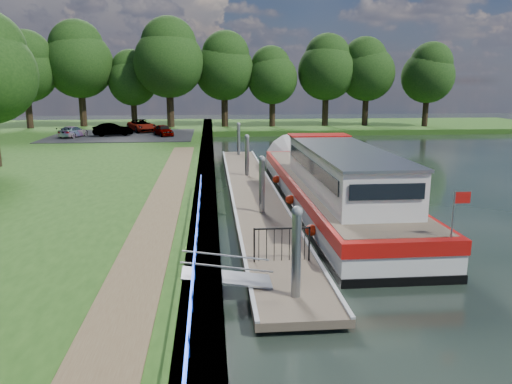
{
  "coord_description": "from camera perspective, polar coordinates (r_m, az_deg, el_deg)",
  "views": [
    {
      "loc": [
        -2.24,
        -13.06,
        6.17
      ],
      "look_at": [
        -0.29,
        8.17,
        1.4
      ],
      "focal_mm": 35.0,
      "sensor_mm": 36.0,
      "label": 1
    }
  ],
  "objects": [
    {
      "name": "car_b",
      "position": [
        51.56,
        -16.07,
        6.87
      ],
      "size": [
        3.99,
        2.4,
        1.24
      ],
      "primitive_type": "imported",
      "rotation": [
        0.0,
        0.0,
        1.88
      ],
      "color": "#999999",
      "rests_on": "carpark"
    },
    {
      "name": "gate_panel",
      "position": [
        16.22,
        2.98,
        -5.44
      ],
      "size": [
        1.85,
        0.05,
        1.15
      ],
      "color": "black",
      "rests_on": "ground"
    },
    {
      "name": "car_a",
      "position": [
        50.54,
        -10.54,
        6.96
      ],
      "size": [
        2.45,
        3.46,
        1.1
      ],
      "primitive_type": "imported",
      "rotation": [
        0.0,
        0.0,
        0.4
      ],
      "color": "#999999",
      "rests_on": "carpark"
    },
    {
      "name": "far_bank",
      "position": [
        66.86,
        7.14,
        7.47
      ],
      "size": [
        60.0,
        18.0,
        0.6
      ],
      "primitive_type": "cube",
      "color": "#234A15",
      "rests_on": "ground"
    },
    {
      "name": "car_d",
      "position": [
        55.0,
        -12.91,
        7.4
      ],
      "size": [
        3.88,
        5.1,
        1.29
      ],
      "primitive_type": "imported",
      "rotation": [
        0.0,
        0.0,
        0.43
      ],
      "color": "#999999",
      "rests_on": "carpark"
    },
    {
      "name": "gangway",
      "position": [
        14.65,
        -3.37,
        -9.64
      ],
      "size": [
        2.58,
        1.0,
        0.92
      ],
      "color": "#A5A8AD",
      "rests_on": "ground"
    },
    {
      "name": "carpark",
      "position": [
        52.08,
        -14.99,
        6.27
      ],
      "size": [
        14.0,
        12.0,
        0.06
      ],
      "primitive_type": "cube",
      "color": "black",
      "rests_on": "riverbank"
    },
    {
      "name": "car_c",
      "position": [
        51.63,
        -20.18,
        6.5
      ],
      "size": [
        2.46,
        3.92,
        1.06
      ],
      "primitive_type": "imported",
      "rotation": [
        0.0,
        0.0,
        2.85
      ],
      "color": "#999999",
      "rests_on": "carpark"
    },
    {
      "name": "horizon_trees",
      "position": [
        61.77,
        -4.8,
        14.21
      ],
      "size": [
        54.38,
        10.03,
        12.87
      ],
      "color": "#332316",
      "rests_on": "ground"
    },
    {
      "name": "bank_edge",
      "position": [
        28.65,
        -5.75,
        0.9
      ],
      "size": [
        1.1,
        90.0,
        0.78
      ],
      "primitive_type": "cube",
      "color": "#473D2D",
      "rests_on": "ground"
    },
    {
      "name": "barge",
      "position": [
        25.41,
        8.15,
        0.95
      ],
      "size": [
        4.36,
        21.15,
        4.78
      ],
      "color": "black",
      "rests_on": "ground"
    },
    {
      "name": "mooring_piles",
      "position": [
        26.61,
        -0.32,
        2.02
      ],
      "size": [
        0.3,
        27.3,
        3.55
      ],
      "color": "gray",
      "rests_on": "ground"
    },
    {
      "name": "pontoon",
      "position": [
        26.83,
        -0.32,
        -0.28
      ],
      "size": [
        2.5,
        30.0,
        0.56
      ],
      "color": "brown",
      "rests_on": "ground"
    },
    {
      "name": "blue_fence",
      "position": [
        16.78,
        -6.77,
        -4.3
      ],
      "size": [
        0.04,
        18.04,
        0.72
      ],
      "color": "#0C2DBF",
      "rests_on": "riverbank"
    },
    {
      "name": "ground",
      "position": [
        14.61,
        4.18,
        -12.39
      ],
      "size": [
        160.0,
        160.0,
        0.0
      ],
      "primitive_type": "plane",
      "color": "black",
      "rests_on": "ground"
    },
    {
      "name": "footpath",
      "position": [
        21.84,
        -10.76,
        -1.85
      ],
      "size": [
        1.6,
        40.0,
        0.05
      ],
      "primitive_type": "cube",
      "color": "brown",
      "rests_on": "riverbank"
    }
  ]
}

